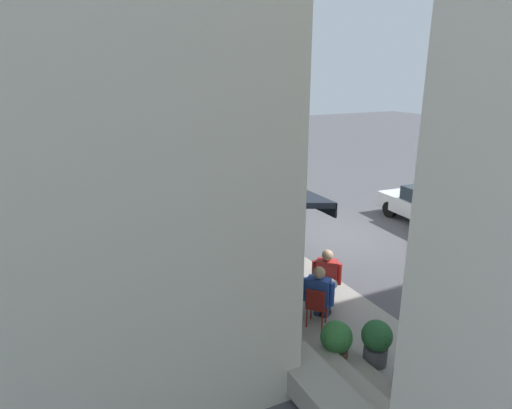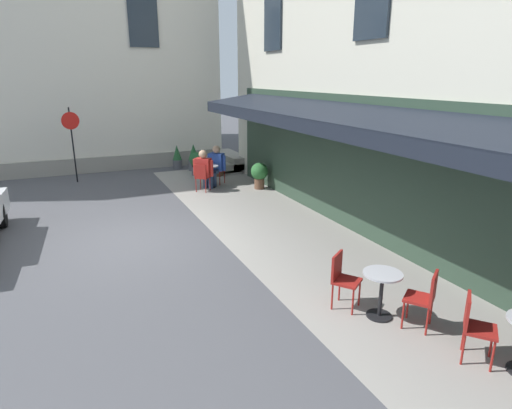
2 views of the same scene
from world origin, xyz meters
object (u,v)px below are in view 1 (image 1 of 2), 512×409
potted_plant_entrance_left (249,289)px  potted_plant_under_sign (376,341)px  cafe_table_far_end (199,196)px  parked_car_white (438,208)px  potted_plant_mid_terrace (336,341)px  cafe_chair_red_facing_street (162,169)px  seated_patron_in_red (326,276)px  potted_plant_entrance_right (407,370)px  cafe_table_mid_terrace (324,293)px  cafe_chair_red_under_awning (173,164)px  cafe_chair_red_corner_left (186,193)px  cafe_table_near_entrance (166,168)px  cafe_chair_red_near_door (316,304)px  cafe_chair_red_kerbside (153,186)px  cafe_chair_red_by_window (180,188)px  potted_plant_by_steps (458,384)px  cafe_table_streetside (167,188)px  cafe_chair_red_corner_right (213,197)px  cafe_chair_red_back_row (327,279)px  seated_companion_in_blue (319,292)px

potted_plant_entrance_left → potted_plant_under_sign: bearing=25.0°
cafe_table_far_end → parked_car_white: bearing=49.2°
potted_plant_mid_terrace → potted_plant_entrance_left: bearing=-165.0°
cafe_chair_red_facing_street → seated_patron_in_red: (13.79, 0.27, 0.17)m
potted_plant_entrance_right → potted_plant_entrance_left: (-3.68, -1.18, 0.00)m
cafe_table_mid_terrace → potted_plant_entrance_left: (-0.85, -1.45, 0.03)m
cafe_table_far_end → seated_patron_in_red: bearing=1.0°
cafe_chair_red_under_awning → cafe_chair_red_corner_left: bearing=-10.8°
cafe_table_near_entrance → potted_plant_entrance_right: bearing=-2.0°
cafe_chair_red_near_door → seated_patron_in_red: (-0.73, 0.75, 0.17)m
cafe_chair_red_kerbside → cafe_table_near_entrance: bearing=156.8°
cafe_chair_red_near_door → potted_plant_entrance_right: (2.42, 0.20, -0.04)m
cafe_chair_red_by_window → seated_patron_in_red: bearing=3.2°
cafe_chair_red_facing_street → potted_plant_entrance_left: cafe_chair_red_facing_street is taller
cafe_table_far_end → potted_plant_entrance_left: bearing=-11.1°
potted_plant_entrance_right → potted_plant_by_steps: (0.59, 0.52, -0.04)m
cafe_table_streetside → potted_plant_entrance_left: potted_plant_entrance_left is taller
cafe_chair_red_facing_street → cafe_chair_red_corner_left: bearing=-3.1°
cafe_table_near_entrance → cafe_table_mid_terrace: size_ratio=1.00×
cafe_table_streetside → potted_plant_entrance_left: 9.83m
seated_patron_in_red → potted_plant_mid_terrace: (1.89, -1.07, -0.26)m
cafe_chair_red_corner_right → potted_plant_entrance_left: cafe_chair_red_corner_right is taller
cafe_chair_red_back_row → seated_patron_in_red: 0.27m
potted_plant_by_steps → cafe_table_mid_terrace: bearing=-175.9°
cafe_chair_red_by_window → parked_car_white: 10.08m
cafe_chair_red_facing_street → cafe_table_far_end: size_ratio=1.21×
cafe_table_far_end → cafe_chair_red_corner_left: size_ratio=0.82×
potted_plant_under_sign → potted_plant_mid_terrace: 0.74m
parked_car_white → cafe_table_near_entrance: bearing=-150.7°
seated_patron_in_red → potted_plant_entrance_left: size_ratio=1.54×
cafe_table_far_end → cafe_chair_red_corner_left: 0.63m
cafe_table_far_end → cafe_chair_red_corner_left: (-0.51, -0.37, 0.06)m
cafe_chair_red_corner_left → seated_patron_in_red: (9.05, 0.52, 0.17)m
cafe_chair_red_corner_left → seated_companion_in_blue: 9.63m
cafe_table_streetside → potted_plant_mid_terrace: size_ratio=0.89×
seated_patron_in_red → potted_plant_entrance_left: 1.82m
cafe_chair_red_under_awning → cafe_chair_red_kerbside: same height
cafe_chair_red_kerbside → cafe_chair_red_corner_left: same height
potted_plant_entrance_right → potted_plant_mid_terrace: 1.36m
cafe_chair_red_back_row → cafe_chair_red_kerbside: 10.66m
cafe_chair_red_facing_street → cafe_chair_red_by_window: (3.93, -0.28, 0.00)m
cafe_table_streetside → cafe_chair_red_corner_right: cafe_chair_red_corner_right is taller
cafe_chair_red_by_window → cafe_table_far_end: (1.33, 0.40, -0.06)m
cafe_table_far_end → potted_plant_entrance_right: 11.69m
cafe_chair_red_back_row → potted_plant_mid_terrace: (2.05, -1.22, -0.10)m
cafe_chair_red_under_awning → cafe_chair_red_kerbside: bearing=-26.9°
seated_companion_in_blue → potted_plant_entrance_left: seated_companion_in_blue is taller
cafe_table_streetside → cafe_chair_red_corner_right: 2.60m
cafe_table_near_entrance → cafe_chair_red_corner_right: cafe_chair_red_corner_right is taller
cafe_table_far_end → seated_companion_in_blue: (9.12, -0.44, 0.22)m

